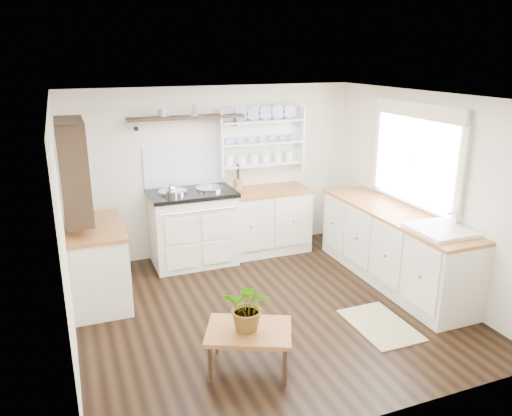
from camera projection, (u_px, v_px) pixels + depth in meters
The scene contains 19 objects.
floor at pixel (267, 308), 5.53m from camera, with size 4.00×3.80×0.01m, color black.
wall_back at pixel (215, 171), 6.87m from camera, with size 4.00×0.02×2.30m, color silver.
wall_right at pixel (424, 191), 5.88m from camera, with size 0.02×3.80×2.30m, color silver.
wall_left at pixel (63, 234), 4.49m from camera, with size 0.02×3.80×2.30m, color silver.
ceiling at pixel (269, 97), 4.84m from camera, with size 4.00×3.80×0.01m, color white.
window at pixel (416, 154), 5.87m from camera, with size 0.08×1.55×1.22m.
aga_cooker at pixel (193, 226), 6.63m from camera, with size 1.11×0.77×1.02m.
back_cabinets at pixel (263, 220), 7.02m from camera, with size 1.27×0.63×0.90m.
right_cabinets at pixel (393, 246), 6.07m from camera, with size 0.62×2.43×0.90m.
belfast_sink at pixel (439, 241), 5.30m from camera, with size 0.55×0.60×0.45m.
left_cabinets at pixel (97, 262), 5.60m from camera, with size 0.62×1.13×0.90m.
plate_rack at pixel (260, 139), 6.95m from camera, with size 1.20×0.22×0.90m.
high_shelf at pixel (186, 118), 6.40m from camera, with size 1.50×0.29×0.16m.
left_shelving at pixel (74, 169), 5.23m from camera, with size 0.28×0.80×1.05m, color black.
kettle at pixel (172, 193), 6.27m from camera, with size 0.16×0.16×0.20m, color silver, non-canonical shape.
utensil_crock at pixel (238, 185), 6.82m from camera, with size 0.13×0.13×0.15m, color olive.
center_table at pixel (249, 334), 4.37m from camera, with size 0.89×0.79×0.40m.
potted_plant at pixel (249, 306), 4.29m from camera, with size 0.40×0.35×0.45m, color #3F7233.
floor_rug at pixel (380, 325), 5.17m from camera, with size 0.55×0.85×0.02m, color olive.
Camera 1 is at (-1.92, -4.56, 2.71)m, focal length 35.00 mm.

